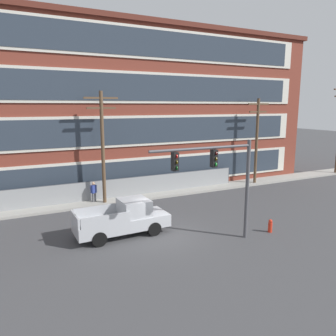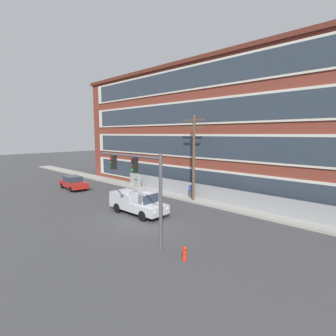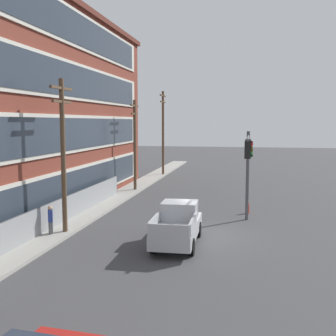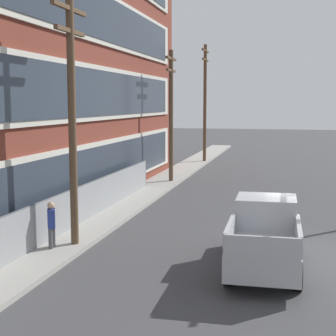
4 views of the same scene
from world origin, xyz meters
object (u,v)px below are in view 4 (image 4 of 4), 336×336
at_px(pickup_truck_silver, 265,236).
at_px(utility_pole_near_corner, 72,110).
at_px(utility_pole_far_east, 205,98).
at_px(utility_pole_midblock, 171,111).
at_px(pedestrian_near_cabinet, 51,224).

bearing_deg(pickup_truck_silver, utility_pole_near_corner, 84.59).
bearing_deg(utility_pole_near_corner, pickup_truck_silver, -95.41).
xyz_separation_m(pickup_truck_silver, utility_pole_far_east, (26.18, 6.19, 4.32)).
distance_m(utility_pole_midblock, pedestrian_near_cabinet, 15.56).
bearing_deg(pedestrian_near_cabinet, utility_pole_midblock, -1.64).
relative_size(utility_pole_far_east, pedestrian_near_cabinet, 5.60).
relative_size(utility_pole_near_corner, utility_pole_midblock, 1.05).
bearing_deg(utility_pole_midblock, utility_pole_far_east, -1.07).
bearing_deg(utility_pole_far_east, utility_pole_midblock, 178.93).
height_order(pickup_truck_silver, utility_pole_midblock, utility_pole_midblock).
distance_m(utility_pole_midblock, utility_pole_far_east, 11.13).
height_order(utility_pole_midblock, pedestrian_near_cabinet, utility_pole_midblock).
relative_size(utility_pole_near_corner, utility_pole_far_east, 0.88).
height_order(pickup_truck_silver, utility_pole_near_corner, utility_pole_near_corner).
xyz_separation_m(pickup_truck_silver, pedestrian_near_cabinet, (-0.08, 6.83, 0.02)).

